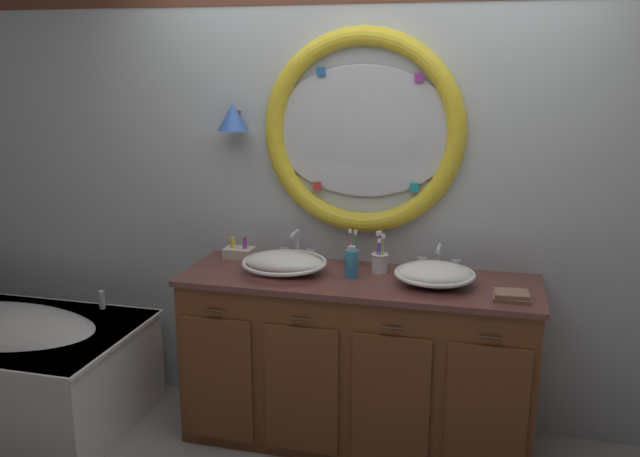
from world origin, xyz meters
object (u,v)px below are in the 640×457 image
object	(u,v)px
toothbrush_holder_left	(352,256)
soap_dispenser	(351,263)
sink_basin_right	(435,274)
toothbrush_holder_right	(380,261)
bathtub	(1,361)
sink_basin_left	(284,263)
toiletry_basket	(239,252)
folded_hand_towel	(511,296)

from	to	relation	value
toothbrush_holder_left	soap_dispenser	distance (m)	0.20
sink_basin_right	soap_dispenser	size ratio (longest dim) A/B	2.30
sink_basin_right	toothbrush_holder_right	distance (m)	0.33
sink_basin_right	bathtub	bearing A→B (deg)	-173.95
bathtub	soap_dispenser	distance (m)	2.09
toothbrush_holder_left	sink_basin_right	bearing A→B (deg)	-25.55
sink_basin_left	toothbrush_holder_left	bearing A→B (deg)	35.23
sink_basin_right	toothbrush_holder_left	size ratio (longest dim) A/B	1.96
sink_basin_left	toothbrush_holder_right	size ratio (longest dim) A/B	2.01
toothbrush_holder_left	toiletry_basket	world-z (taller)	toothbrush_holder_left
sink_basin_left	toiletry_basket	xyz separation A→B (m)	(-0.34, 0.22, -0.03)
folded_hand_towel	sink_basin_left	bearing A→B (deg)	174.42
sink_basin_left	toiletry_basket	bearing A→B (deg)	147.27
bathtub	sink_basin_left	bearing A→B (deg)	8.92
bathtub	soap_dispenser	bearing A→B (deg)	8.01
toothbrush_holder_left	bathtub	bearing A→B (deg)	-166.16
sink_basin_right	toiletry_basket	size ratio (longest dim) A/B	2.49
sink_basin_right	folded_hand_towel	size ratio (longest dim) A/B	2.38
toothbrush_holder_left	folded_hand_towel	world-z (taller)	toothbrush_holder_left
bathtub	sink_basin_left	size ratio (longest dim) A/B	3.54
sink_basin_right	toothbrush_holder_left	bearing A→B (deg)	154.45
soap_dispenser	sink_basin_right	bearing A→B (deg)	-3.12
soap_dispenser	toiletry_basket	size ratio (longest dim) A/B	1.08
sink_basin_left	folded_hand_towel	xyz separation A→B (m)	(1.14, -0.11, -0.04)
sink_basin_right	toothbrush_holder_left	xyz separation A→B (m)	(-0.46, 0.22, -0.01)
toothbrush_holder_left	toothbrush_holder_right	xyz separation A→B (m)	(0.16, -0.08, 0.01)
sink_basin_left	folded_hand_towel	size ratio (longest dim) A/B	2.64
toiletry_basket	folded_hand_towel	bearing A→B (deg)	-12.49
sink_basin_left	soap_dispenser	size ratio (longest dim) A/B	2.55
sink_basin_right	toothbrush_holder_right	bearing A→B (deg)	154.07
bathtub	toothbrush_holder_right	world-z (taller)	toothbrush_holder_right
folded_hand_towel	sink_basin_right	bearing A→B (deg)	163.03
toothbrush_holder_left	toiletry_basket	distance (m)	0.65
toiletry_basket	sink_basin_left	bearing A→B (deg)	-32.73
toothbrush_holder_left	folded_hand_towel	bearing A→B (deg)	-21.89
bathtub	folded_hand_towel	bearing A→B (deg)	2.95
folded_hand_towel	toiletry_basket	size ratio (longest dim) A/B	1.05
folded_hand_towel	toothbrush_holder_left	bearing A→B (deg)	158.11
sink_basin_right	soap_dispenser	xyz separation A→B (m)	(-0.42, 0.02, 0.02)
bathtub	sink_basin_right	bearing A→B (deg)	6.05
soap_dispenser	toiletry_basket	bearing A→B (deg)	164.34
sink_basin_left	folded_hand_towel	world-z (taller)	sink_basin_left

